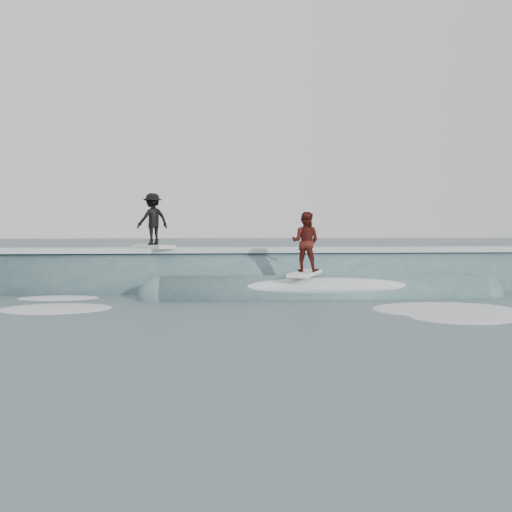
{
  "coord_description": "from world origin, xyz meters",
  "views": [
    {
      "loc": [
        -1.28,
        -14.48,
        1.98
      ],
      "look_at": [
        0.0,
        2.27,
        1.1
      ],
      "focal_mm": 40.0,
      "sensor_mm": 36.0,
      "label": 1
    }
  ],
  "objects": [
    {
      "name": "whitewater",
      "position": [
        -0.01,
        -0.9,
        0.0
      ],
      "size": [
        12.34,
        5.54,
        0.1
      ],
      "color": "white",
      "rests_on": "ground"
    },
    {
      "name": "surfer_red",
      "position": [
        1.28,
        1.07,
        1.45
      ],
      "size": [
        1.27,
        2.06,
        1.75
      ],
      "color": "white",
      "rests_on": "ground"
    },
    {
      "name": "ground",
      "position": [
        0.0,
        0.0,
        0.0
      ],
      "size": [
        160.0,
        160.0,
        0.0
      ],
      "primitive_type": "plane",
      "color": "#374A50",
      "rests_on": "ground"
    },
    {
      "name": "breaking_wave",
      "position": [
        0.29,
        2.92,
        0.04
      ],
      "size": [
        20.51,
        4.02,
        2.48
      ],
      "color": "#3B5F63",
      "rests_on": "ground"
    },
    {
      "name": "surfer_black",
      "position": [
        -3.11,
        3.27,
        2.11
      ],
      "size": [
        1.49,
        2.0,
        1.69
      ],
      "color": "silver",
      "rests_on": "ground"
    },
    {
      "name": "far_swells",
      "position": [
        -2.34,
        17.65,
        0.0
      ],
      "size": [
        33.47,
        8.65,
        0.8
      ],
      "color": "#3B5F63",
      "rests_on": "ground"
    }
  ]
}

